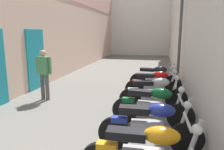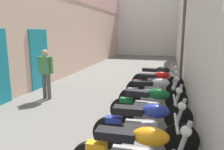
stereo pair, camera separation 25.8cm
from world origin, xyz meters
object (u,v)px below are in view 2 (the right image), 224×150
(motorcycle_eighth, at_px, (158,77))
(street_lamp, at_px, (181,20))
(motorcycle_fourth, at_px, (145,126))
(motorcycle_fifth, at_px, (150,105))
(motorcycle_seventh, at_px, (156,84))
(pedestrian_further_down, at_px, (46,71))
(motorcycle_sixth, at_px, (153,93))

(motorcycle_eighth, bearing_deg, street_lamp, 15.06)
(motorcycle_fourth, height_order, motorcycle_eighth, same)
(motorcycle_fifth, relative_size, motorcycle_seventh, 1.00)
(pedestrian_further_down, bearing_deg, motorcycle_seventh, 13.52)
(motorcycle_eighth, bearing_deg, motorcycle_fourth, -90.00)
(motorcycle_eighth, relative_size, street_lamp, 0.43)
(motorcycle_seventh, relative_size, motorcycle_eighth, 1.00)
(motorcycle_sixth, relative_size, motorcycle_eighth, 0.99)
(motorcycle_fifth, xyz_separation_m, motorcycle_seventh, (0.00, 2.07, 0.00))
(motorcycle_fourth, height_order, street_lamp, street_lamp)
(motorcycle_fourth, distance_m, motorcycle_sixth, 2.14)
(motorcycle_sixth, relative_size, motorcycle_seventh, 0.99)
(motorcycle_seventh, xyz_separation_m, street_lamp, (0.69, 1.23, 2.02))
(motorcycle_fifth, distance_m, motorcycle_sixth, 1.05)
(motorcycle_eighth, bearing_deg, motorcycle_seventh, -90.00)
(street_lamp, bearing_deg, motorcycle_fifth, -101.85)
(motorcycle_sixth, relative_size, pedestrian_further_down, 1.17)
(motorcycle_eighth, relative_size, pedestrian_further_down, 1.18)
(motorcycle_fourth, xyz_separation_m, motorcycle_fifth, (-0.00, 1.08, 0.00))
(motorcycle_seventh, xyz_separation_m, motorcycle_eighth, (-0.00, 1.04, 0.00))
(motorcycle_fourth, distance_m, street_lamp, 4.87)
(motorcycle_fifth, height_order, motorcycle_seventh, same)
(pedestrian_further_down, bearing_deg, motorcycle_sixth, -3.63)
(street_lamp, bearing_deg, motorcycle_fourth, -98.98)
(motorcycle_seventh, bearing_deg, motorcycle_fourth, -90.00)
(motorcycle_fourth, distance_m, pedestrian_further_down, 4.12)
(motorcycle_seventh, distance_m, street_lamp, 2.46)
(pedestrian_further_down, height_order, street_lamp, street_lamp)
(motorcycle_fifth, relative_size, motorcycle_sixth, 1.01)
(motorcycle_fifth, distance_m, motorcycle_eighth, 3.12)
(motorcycle_sixth, height_order, pedestrian_further_down, pedestrian_further_down)
(motorcycle_fourth, distance_m, motorcycle_seventh, 3.15)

